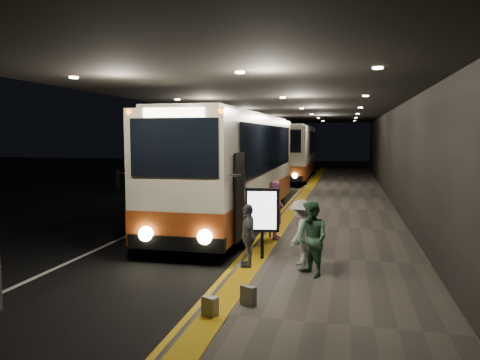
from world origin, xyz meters
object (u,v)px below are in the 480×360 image
(passenger_waiting_grey, at_px, (248,235))
(stanchion_post, at_px, (270,221))
(coach_main, at_px, (234,172))
(bag_polka, at_px, (248,296))
(bag_plain, at_px, (210,306))
(info_sign, at_px, (262,212))
(passenger_waiting_white, at_px, (301,232))
(coach_second, at_px, (294,154))
(passenger_waiting_green, at_px, (311,239))
(passenger_boarding, at_px, (276,210))

(passenger_waiting_grey, xyz_separation_m, stanchion_post, (-0.00, 3.19, -0.24))
(coach_main, bearing_deg, bag_polka, -74.29)
(coach_main, relative_size, bag_plain, 37.46)
(info_sign, bearing_deg, passenger_waiting_white, -21.89)
(bag_plain, bearing_deg, coach_main, 101.23)
(coach_second, xyz_separation_m, passenger_waiting_green, (3.15, -24.46, -0.85))
(passenger_waiting_white, relative_size, bag_plain, 4.63)
(coach_second, bearing_deg, bag_polka, -86.45)
(passenger_waiting_white, height_order, stanchion_post, passenger_waiting_white)
(coach_main, height_order, stanchion_post, coach_main)
(bag_polka, xyz_separation_m, stanchion_post, (-0.53, 5.62, 0.32))
(passenger_boarding, bearing_deg, passenger_waiting_green, -160.80)
(passenger_waiting_grey, relative_size, bag_polka, 4.26)
(bag_plain, xyz_separation_m, info_sign, (0.20, 3.81, 1.02))
(passenger_waiting_green, height_order, passenger_waiting_white, passenger_waiting_green)
(coach_main, bearing_deg, passenger_waiting_white, -61.89)
(passenger_waiting_green, bearing_deg, passenger_waiting_grey, -145.25)
(passenger_boarding, height_order, passenger_waiting_white, passenger_boarding)
(passenger_waiting_grey, distance_m, bag_polka, 2.55)
(bag_plain, relative_size, info_sign, 0.19)
(coach_main, height_order, passenger_boarding, coach_main)
(passenger_waiting_grey, height_order, stanchion_post, passenger_waiting_grey)
(passenger_boarding, xyz_separation_m, bag_plain, (-0.20, -6.13, -0.70))
(coach_second, relative_size, bag_polka, 35.07)
(passenger_waiting_green, height_order, bag_polka, passenger_waiting_green)
(passenger_waiting_white, bearing_deg, passenger_waiting_green, 33.57)
(bag_polka, bearing_deg, passenger_waiting_white, 77.51)
(passenger_waiting_grey, xyz_separation_m, bag_plain, (0.00, -3.08, -0.57))
(stanchion_post, bearing_deg, bag_plain, -89.97)
(passenger_waiting_green, distance_m, bag_polka, 2.31)
(coach_main, xyz_separation_m, info_sign, (2.06, -5.54, -0.52))
(coach_second, distance_m, stanchion_post, 20.94)
(coach_second, relative_size, passenger_waiting_grey, 8.24)
(bag_plain, xyz_separation_m, stanchion_post, (-0.00, 6.27, 0.33))
(coach_main, xyz_separation_m, passenger_waiting_white, (3.03, -5.77, -0.94))
(passenger_waiting_green, relative_size, bag_plain, 4.94)
(passenger_boarding, xyz_separation_m, passenger_waiting_white, (0.97, -2.55, -0.10))
(passenger_waiting_grey, xyz_separation_m, bag_polka, (0.52, -2.43, -0.56))
(passenger_waiting_white, bearing_deg, stanchion_post, -141.44)
(passenger_waiting_grey, height_order, bag_polka, passenger_waiting_grey)
(passenger_boarding, distance_m, passenger_waiting_green, 3.71)
(coach_second, xyz_separation_m, passenger_boarding, (1.86, -20.98, -0.81))
(passenger_boarding, bearing_deg, passenger_waiting_grey, 175.12)
(passenger_waiting_green, bearing_deg, bag_plain, -68.41)
(passenger_waiting_white, relative_size, stanchion_post, 1.54)
(coach_second, bearing_deg, info_sign, -86.61)
(coach_main, distance_m, passenger_waiting_grey, 6.61)
(coach_main, distance_m, info_sign, 5.94)
(passenger_waiting_green, relative_size, info_sign, 0.93)
(coach_second, xyz_separation_m, info_sign, (1.86, -23.30, -0.49))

